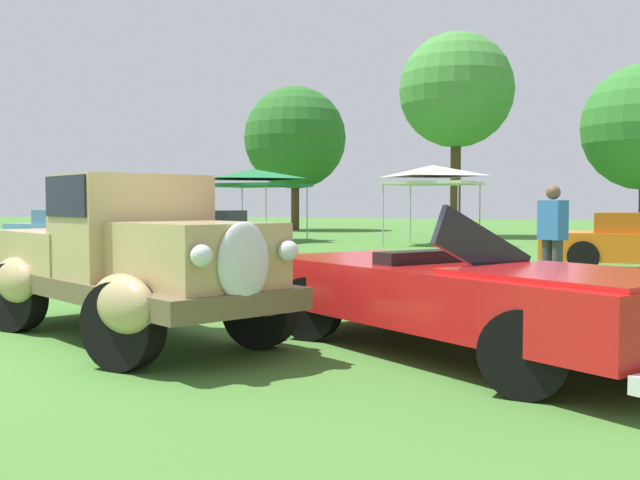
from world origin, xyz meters
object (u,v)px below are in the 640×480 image
canopy_tent_center_field (433,174)px  show_car_charcoal (213,233)px  spectator_near_truck (553,236)px  neighbor_convertible (471,294)px  canopy_tent_left_field (253,177)px  show_car_skyblue (77,230)px  feature_pickup_truck (128,256)px  spectator_far_side (127,226)px

canopy_tent_center_field → show_car_charcoal: bearing=-119.6°
show_car_charcoal → canopy_tent_center_field: (3.99, 7.04, 1.82)m
spectator_near_truck → canopy_tent_center_field: size_ratio=0.60×
neighbor_convertible → show_car_charcoal: neighbor_convertible is taller
show_car_charcoal → canopy_tent_left_field: (-2.91, 6.57, 1.83)m
canopy_tent_left_field → canopy_tent_center_field: 6.92m
neighbor_convertible → spectator_near_truck: size_ratio=2.86×
show_car_skyblue → canopy_tent_center_field: 11.64m
show_car_skyblue → canopy_tent_left_field: canopy_tent_left_field is taller
feature_pickup_truck → canopy_tent_left_field: (-9.76, 17.49, 1.56)m
feature_pickup_truck → canopy_tent_center_field: canopy_tent_center_field is taller
show_car_charcoal → feature_pickup_truck: bearing=-57.9°
feature_pickup_truck → show_car_skyblue: bearing=137.9°
show_car_skyblue → show_car_charcoal: size_ratio=1.14×
feature_pickup_truck → spectator_near_truck: (3.27, 5.67, 0.05)m
canopy_tent_center_field → canopy_tent_left_field: bearing=-176.1°
spectator_near_truck → spectator_far_side: bearing=174.2°
show_car_charcoal → canopy_tent_center_field: bearing=60.4°
show_car_skyblue → canopy_tent_center_field: bearing=40.9°
feature_pickup_truck → show_car_skyblue: size_ratio=0.97×
show_car_charcoal → canopy_tent_left_field: canopy_tent_left_field is taller
feature_pickup_truck → show_car_charcoal: (-6.84, 10.92, -0.27)m
spectator_near_truck → spectator_far_side: same height
show_car_skyblue → show_car_charcoal: bearing=5.9°
show_car_charcoal → canopy_tent_center_field: 8.30m
spectator_near_truck → spectator_far_side: (-9.33, 0.94, 0.00)m
feature_pickup_truck → neighbor_convertible: feature_pickup_truck is taller
show_car_charcoal → canopy_tent_left_field: bearing=113.9°
show_car_charcoal → show_car_skyblue: bearing=-174.1°
feature_pickup_truck → spectator_far_side: (-6.06, 6.61, 0.05)m
show_car_skyblue → spectator_near_truck: 15.55m
show_car_charcoal → canopy_tent_left_field: 7.41m
show_car_charcoal → spectator_far_side: (0.78, -4.30, 0.32)m
spectator_near_truck → canopy_tent_left_field: size_ratio=0.51×
feature_pickup_truck → neighbor_convertible: (3.41, 0.79, -0.29)m
neighbor_convertible → spectator_far_side: (-9.47, 5.82, 0.33)m
feature_pickup_truck → show_car_charcoal: bearing=122.1°
show_car_charcoal → spectator_near_truck: spectator_near_truck is taller
neighbor_convertible → canopy_tent_center_field: 18.36m
spectator_near_truck → canopy_tent_left_field: (-13.02, 11.81, 1.51)m
neighbor_convertible → spectator_near_truck: (-0.14, 4.88, 0.33)m
spectator_near_truck → canopy_tent_center_field: 13.81m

